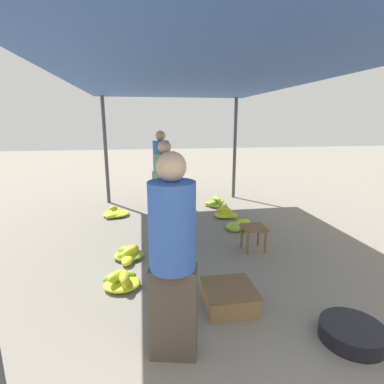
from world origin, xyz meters
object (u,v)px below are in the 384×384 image
(banana_pile_right_2, at_px, (216,203))
(shopper_walking_far, at_px, (165,188))
(stool, at_px, (254,231))
(banana_pile_right_0, at_px, (225,214))
(banana_pile_left_1, at_px, (121,280))
(crate_near, at_px, (229,297))
(banana_pile_left_0, at_px, (128,255))
(basin_black, at_px, (352,333))
(banana_pile_right_1, at_px, (240,226))
(banana_pile_left_2, at_px, (115,213))
(vendor_foreground, at_px, (173,257))
(shopper_walking_mid, at_px, (161,167))

(banana_pile_right_2, distance_m, shopper_walking_far, 2.15)
(stool, xyz_separation_m, banana_pile_right_0, (0.01, 1.58, -0.24))
(banana_pile_left_1, relative_size, shopper_walking_far, 0.28)
(crate_near, relative_size, shopper_walking_far, 0.33)
(banana_pile_left_0, xyz_separation_m, crate_near, (1.09, -1.29, 0.04))
(basin_black, distance_m, banana_pile_left_1, 2.41)
(banana_pile_right_0, relative_size, banana_pile_right_2, 0.92)
(basin_black, relative_size, banana_pile_right_0, 1.10)
(basin_black, distance_m, banana_pile_right_2, 4.34)
(basin_black, xyz_separation_m, banana_pile_left_0, (-2.02, 1.96, 0.00))
(banana_pile_right_1, relative_size, shopper_walking_far, 0.36)
(banana_pile_right_2, xyz_separation_m, crate_near, (-0.78, -3.67, 0.03))
(stool, relative_size, banana_pile_right_1, 0.65)
(banana_pile_left_1, xyz_separation_m, shopper_walking_far, (0.65, 1.54, 0.75))
(banana_pile_left_2, relative_size, banana_pile_right_0, 1.22)
(vendor_foreground, height_order, banana_pile_right_0, vendor_foreground)
(vendor_foreground, height_order, shopper_walking_far, vendor_foreground)
(banana_pile_right_1, bearing_deg, banana_pile_left_1, -140.48)
(stool, xyz_separation_m, crate_near, (-0.76, -1.32, -0.19))
(banana_pile_left_0, relative_size, crate_near, 0.97)
(vendor_foreground, bearing_deg, banana_pile_left_2, 101.44)
(banana_pile_left_2, bearing_deg, shopper_walking_far, -53.05)
(basin_black, bearing_deg, banana_pile_left_1, 149.18)
(banana_pile_left_1, height_order, banana_pile_left_2, banana_pile_left_1)
(vendor_foreground, height_order, banana_pile_right_2, vendor_foreground)
(banana_pile_left_2, bearing_deg, stool, -43.06)
(basin_black, bearing_deg, banana_pile_right_1, 91.43)
(crate_near, bearing_deg, banana_pile_left_1, 153.37)
(banana_pile_left_2, xyz_separation_m, banana_pile_right_1, (2.29, -1.15, 0.00))
(banana_pile_left_0, height_order, shopper_walking_far, shopper_walking_far)
(banana_pile_left_2, height_order, banana_pile_right_1, banana_pile_left_2)
(stool, relative_size, banana_pile_right_2, 0.68)
(banana_pile_right_1, relative_size, crate_near, 1.11)
(banana_pile_left_1, height_order, banana_pile_right_0, banana_pile_left_1)
(vendor_foreground, xyz_separation_m, banana_pile_right_1, (1.50, 2.77, -0.82))
(banana_pile_left_0, height_order, banana_pile_right_1, banana_pile_left_0)
(vendor_foreground, relative_size, banana_pile_left_1, 3.72)
(crate_near, bearing_deg, banana_pile_right_0, 75.03)
(stool, xyz_separation_m, banana_pile_right_1, (0.10, 0.90, -0.24))
(crate_near, distance_m, shopper_walking_mid, 4.18)
(banana_pile_right_0, xyz_separation_m, shopper_walking_mid, (-1.19, 1.19, 0.82))
(banana_pile_left_0, xyz_separation_m, banana_pile_right_1, (1.95, 0.92, -0.01))
(banana_pile_right_1, bearing_deg, vendor_foreground, -118.41)
(banana_pile_left_1, bearing_deg, banana_pile_right_2, 58.36)
(banana_pile_left_0, relative_size, banana_pile_left_1, 1.12)
(banana_pile_left_1, bearing_deg, stool, 21.53)
(banana_pile_left_1, distance_m, banana_pile_right_2, 3.64)
(crate_near, bearing_deg, shopper_walking_mid, 95.86)
(stool, bearing_deg, basin_black, -85.07)
(vendor_foreground, height_order, banana_pile_right_1, vendor_foreground)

